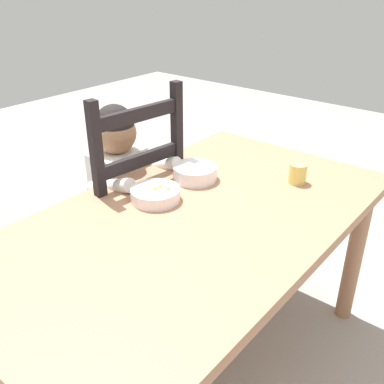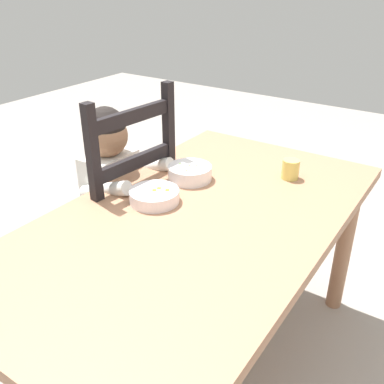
% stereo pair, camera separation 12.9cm
% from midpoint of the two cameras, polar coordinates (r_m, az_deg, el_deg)
% --- Properties ---
extents(ground_plane, '(8.00, 8.00, 0.00)m').
position_cam_midpoint_polar(ground_plane, '(1.91, 2.26, -21.75)').
color(ground_plane, gray).
extents(dining_table, '(1.49, 0.85, 0.70)m').
position_cam_midpoint_polar(dining_table, '(1.50, 2.69, -6.21)').
color(dining_table, '#A57455').
rests_on(dining_table, ground).
extents(dining_chair, '(0.46, 0.46, 1.05)m').
position_cam_midpoint_polar(dining_chair, '(1.90, -6.84, -3.04)').
color(dining_chair, black).
rests_on(dining_chair, ground).
extents(child_figure, '(0.32, 0.31, 0.97)m').
position_cam_midpoint_polar(child_figure, '(1.83, -6.92, 1.16)').
color(child_figure, white).
rests_on(child_figure, ground).
extents(bowl_of_peas, '(0.17, 0.17, 0.06)m').
position_cam_midpoint_polar(bowl_of_peas, '(1.69, 2.59, 2.54)').
color(bowl_of_peas, white).
rests_on(bowl_of_peas, dining_table).
extents(bowl_of_carrots, '(0.18, 0.18, 0.05)m').
position_cam_midpoint_polar(bowl_of_carrots, '(1.53, -2.45, -0.34)').
color(bowl_of_carrots, white).
rests_on(bowl_of_carrots, dining_table).
extents(spoon, '(0.13, 0.07, 0.01)m').
position_cam_midpoint_polar(spoon, '(1.61, -1.47, 0.39)').
color(spoon, silver).
rests_on(spoon, dining_table).
extents(drinking_cup, '(0.07, 0.07, 0.08)m').
position_cam_midpoint_polar(drinking_cup, '(1.72, 15.74, 2.33)').
color(drinking_cup, '#DFCB5F').
rests_on(drinking_cup, dining_table).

